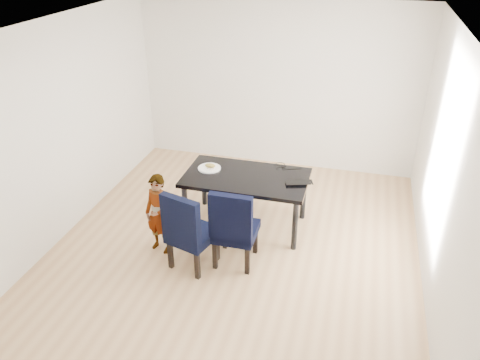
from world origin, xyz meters
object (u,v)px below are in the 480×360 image
(chair_left, at_px, (193,228))
(plate, at_px, (209,168))
(chair_right, at_px, (236,225))
(laptop, at_px, (298,181))
(dining_table, at_px, (246,201))
(child, at_px, (159,214))

(chair_left, bearing_deg, plate, 113.22)
(chair_right, relative_size, plate, 3.39)
(laptop, bearing_deg, dining_table, -15.93)
(dining_table, distance_m, child, 1.21)
(plate, bearing_deg, chair_right, -54.91)
(dining_table, distance_m, laptop, 0.78)
(dining_table, bearing_deg, chair_right, -84.45)
(plate, distance_m, laptop, 1.21)
(child, bearing_deg, chair_left, -4.25)
(child, bearing_deg, laptop, 41.57)
(chair_left, bearing_deg, chair_right, 38.08)
(chair_right, relative_size, child, 0.99)
(child, xyz_separation_m, laptop, (1.56, 0.83, 0.24))
(chair_right, height_order, laptop, chair_right)
(dining_table, height_order, chair_left, chair_left)
(dining_table, relative_size, child, 1.54)
(chair_left, distance_m, laptop, 1.48)
(chair_left, bearing_deg, dining_table, 83.98)
(plate, xyz_separation_m, laptop, (1.20, -0.05, 0.01))
(chair_left, relative_size, child, 0.98)
(dining_table, bearing_deg, chair_left, -111.83)
(chair_right, xyz_separation_m, child, (-0.96, -0.03, 0.00))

